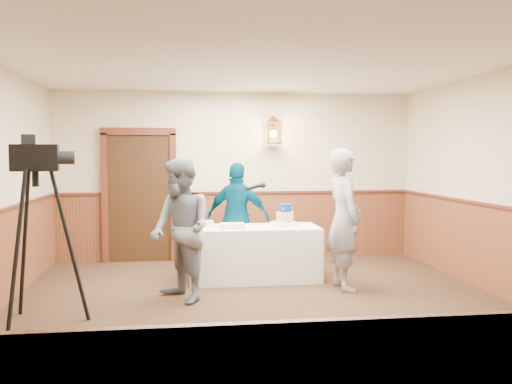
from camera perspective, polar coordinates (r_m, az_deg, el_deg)
ground at (r=5.89m, az=1.37°, el=-13.40°), size 7.00×7.00×0.00m
room_shell at (r=6.07m, az=0.22°, el=1.73°), size 6.02×7.02×2.81m
display_table at (r=7.64m, az=-0.20°, el=-6.45°), size 1.80×0.80×0.75m
tiered_cake at (r=7.65m, az=3.08°, el=-2.68°), size 0.38×0.38×0.32m
sheet_cake_yellow at (r=7.42m, az=-2.54°, el=-3.58°), size 0.34×0.26×0.07m
sheet_cake_green at (r=7.67m, az=-5.70°, el=-3.34°), size 0.32×0.27×0.07m
interviewer at (r=6.52m, az=-7.92°, el=-3.97°), size 1.58×1.05×1.72m
baker at (r=7.14m, az=9.22°, el=-2.83°), size 0.51×0.71×1.84m
assistant_p at (r=8.08m, az=-1.92°, el=-2.70°), size 1.04×0.74×1.64m
tv_camera_rig at (r=6.03m, az=-22.02°, el=-5.13°), size 0.73×0.68×1.86m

